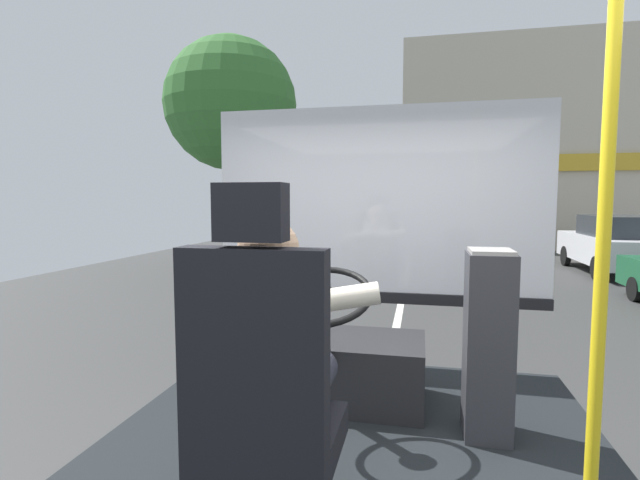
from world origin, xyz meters
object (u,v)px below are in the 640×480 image
at_px(bus_driver, 275,348).
at_px(parked_car_white, 620,244).
at_px(driver_seat, 264,406).
at_px(handrail_pole, 603,242).
at_px(steering_console, 334,365).
at_px(fare_box, 488,344).

bearing_deg(bus_driver, parked_car_white, 64.65).
height_order(driver_seat, parked_car_white, driver_seat).
bearing_deg(parked_car_white, driver_seat, -115.11).
bearing_deg(bus_driver, driver_seat, -90.00).
distance_m(handrail_pole, parked_car_white, 12.25).
xyz_separation_m(steering_console, parked_car_white, (5.44, 10.29, -0.10)).
height_order(handrail_pole, fare_box, handrail_pole).
bearing_deg(fare_box, steering_console, 164.16).
distance_m(bus_driver, parked_car_white, 12.71).
relative_size(driver_seat, bus_driver, 1.75).
distance_m(bus_driver, steering_console, 1.28).
relative_size(driver_seat, fare_box, 1.31).
distance_m(driver_seat, handrail_pole, 1.24).
relative_size(steering_console, fare_box, 1.10).
bearing_deg(handrail_pole, bus_driver, -176.12).
distance_m(bus_driver, fare_box, 1.30).
bearing_deg(parked_car_white, handrail_pole, -110.87).
bearing_deg(fare_box, bus_driver, -132.77).
distance_m(bus_driver, handrail_pole, 1.16).
distance_m(steering_console, handrail_pole, 1.79).
relative_size(fare_box, parked_car_white, 0.25).
height_order(steering_console, parked_car_white, steering_console).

